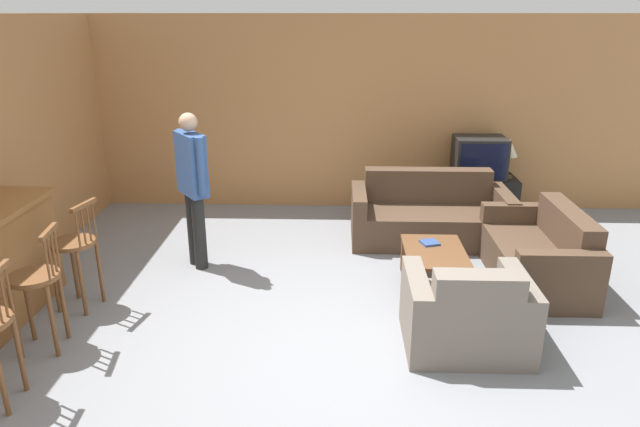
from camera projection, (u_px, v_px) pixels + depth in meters
The scene contains 14 objects.
ground_plane at pixel (333, 347), 4.71m from camera, with size 24.00×24.00×0.00m, color gray.
wall_back at pixel (337, 114), 7.75m from camera, with size 9.40×0.08×2.60m.
wall_left at pixel (3, 152), 5.65m from camera, with size 0.08×8.69×2.60m.
bar_chair_mid at pixel (37, 286), 4.52m from camera, with size 0.45×0.45×1.04m.
bar_chair_far at pixel (75, 251), 5.17m from camera, with size 0.47×0.47×1.04m.
couch_far at pixel (429, 217), 6.85m from camera, with size 1.86×0.87×0.81m.
armchair_near at pixel (467, 315), 4.62m from camera, with size 0.99×0.83×0.79m.
loveseat_right at pixel (539, 255), 5.78m from camera, with size 0.80×1.50×0.78m.
coffee_table at pixel (435, 256), 5.63m from camera, with size 0.59×0.86×0.40m.
tv_unit at pixel (475, 196), 7.68m from camera, with size 1.03×0.56×0.54m.
tv at pixel (479, 157), 7.50m from camera, with size 0.66×0.51×0.54m.
book_on_table at pixel (430, 243), 5.77m from camera, with size 0.21×0.21×0.02m.
table_lamp at pixel (509, 149), 7.45m from camera, with size 0.23×0.23×0.53m.
person_by_window at pixel (193, 182), 5.92m from camera, with size 0.40×0.48×1.67m.
Camera 1 is at (0.03, -4.07, 2.62)m, focal length 32.00 mm.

